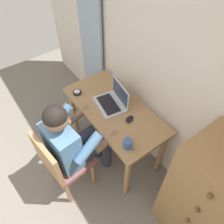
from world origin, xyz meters
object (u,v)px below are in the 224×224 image
(dresser, at_px, (207,202))
(desk_clock, at_px, (77,92))
(coffee_mug, at_px, (128,144))
(computer_mouse, at_px, (129,119))
(laptop, at_px, (113,100))
(desk, at_px, (114,116))
(person_seated, at_px, (75,140))
(chair, at_px, (61,162))

(dresser, xyz_separation_m, desk_clock, (-1.57, -0.27, 0.15))
(coffee_mug, bearing_deg, dresser, 19.71)
(computer_mouse, distance_m, coffee_mug, 0.31)
(computer_mouse, xyz_separation_m, coffee_mug, (0.23, -0.21, 0.03))
(laptop, relative_size, computer_mouse, 3.78)
(desk, xyz_separation_m, dresser, (1.15, 0.07, -0.01))
(dresser, bearing_deg, coffee_mug, -160.29)
(coffee_mug, bearing_deg, person_seated, -138.69)
(computer_mouse, xyz_separation_m, desk_clock, (-0.63, -0.22, -0.00))
(dresser, relative_size, computer_mouse, 12.37)
(desk, distance_m, computer_mouse, 0.25)
(dresser, xyz_separation_m, computer_mouse, (-0.94, -0.05, 0.15))
(chair, bearing_deg, desk, 97.10)
(chair, distance_m, laptop, 0.79)
(dresser, distance_m, person_seated, 1.23)
(dresser, xyz_separation_m, coffee_mug, (-0.71, -0.25, 0.18))
(person_seated, xyz_separation_m, desk_clock, (-0.49, 0.31, 0.07))
(person_seated, xyz_separation_m, computer_mouse, (0.15, 0.54, 0.07))
(chair, distance_m, coffee_mug, 0.69)
(desk, height_order, computer_mouse, computer_mouse)
(desk_clock, distance_m, coffee_mug, 0.86)
(chair, bearing_deg, dresser, 35.73)
(laptop, bearing_deg, computer_mouse, -0.52)
(dresser, height_order, chair, dresser)
(desk, bearing_deg, chair, -82.90)
(dresser, relative_size, chair, 1.37)
(chair, xyz_separation_m, coffee_mug, (0.36, 0.51, 0.29))
(chair, distance_m, person_seated, 0.26)
(person_seated, relative_size, laptop, 3.23)
(computer_mouse, height_order, coffee_mug, coffee_mug)
(desk, xyz_separation_m, desk_clock, (-0.42, -0.19, 0.13))
(laptop, bearing_deg, desk, -26.32)
(computer_mouse, bearing_deg, coffee_mug, -63.17)
(person_seated, bearing_deg, coffee_mug, 41.31)
(laptop, bearing_deg, person_seated, -76.65)
(desk, xyz_separation_m, laptop, (-0.06, 0.03, 0.17))
(chair, height_order, person_seated, person_seated)
(person_seated, xyz_separation_m, laptop, (-0.13, 0.54, 0.11))
(chair, bearing_deg, coffee_mug, 55.13)
(dresser, relative_size, coffee_mug, 10.31)
(person_seated, bearing_deg, desk, 97.65)
(desk, bearing_deg, coffee_mug, -22.01)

